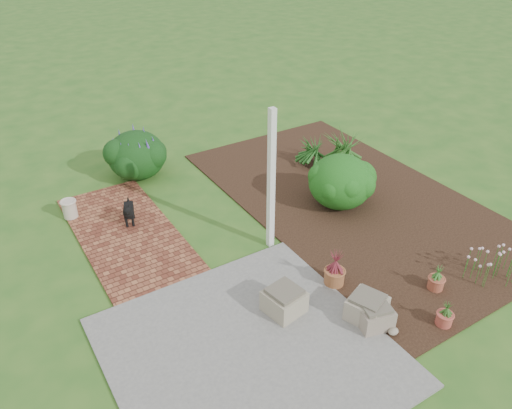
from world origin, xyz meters
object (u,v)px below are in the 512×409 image
black_dog (128,211)px  evergreen_shrub (341,180)px  cream_ceramic_urn (70,209)px  stone_trough_near (374,315)px

black_dog → evergreen_shrub: evergreen_shrub is taller
black_dog → evergreen_shrub: (3.70, -1.46, 0.23)m
black_dog → evergreen_shrub: bearing=-0.7°
black_dog → evergreen_shrub: 3.98m
cream_ceramic_urn → evergreen_shrub: bearing=-26.5°
stone_trough_near → evergreen_shrub: 3.23m
stone_trough_near → cream_ceramic_urn: (-2.88, 5.01, 0.02)m
stone_trough_near → evergreen_shrub: bearing=58.6°
black_dog → cream_ceramic_urn: 1.19m
stone_trough_near → black_dog: black_dog is taller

